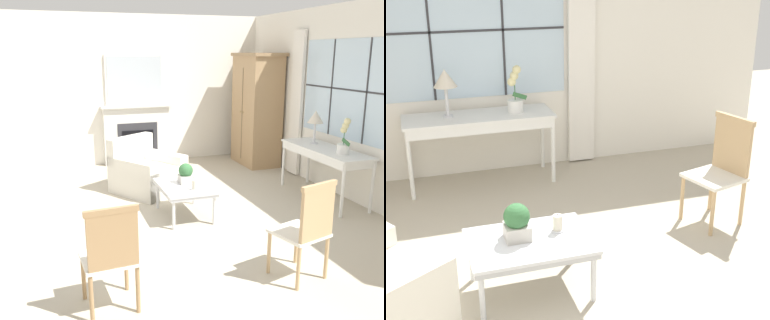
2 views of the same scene
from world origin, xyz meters
The scene contains 8 objects.
wall_back_windowed centered at (0.00, 3.02, 1.39)m, with size 7.20×0.14×2.80m.
console_table centered at (0.02, 2.67, 0.68)m, with size 1.56×0.55×0.76m.
table_lamp centered at (-0.29, 2.68, 1.15)m, with size 0.24×0.24×0.50m.
potted_orchid centered at (0.42, 2.66, 0.95)m, with size 0.21×0.17×0.50m.
side_chair_wooden centered at (1.99, 1.08, 0.56)m, with size 0.54×0.54×0.99m.
coffee_table centered at (0.05, 0.50, 0.38)m, with size 0.89×0.63×0.42m.
potted_plant_small centered at (-0.03, 0.55, 0.56)m, with size 0.19×0.19×0.27m.
pillar_candle centered at (0.28, 0.57, 0.48)m, with size 0.10×0.10×0.14m.
Camera 2 is at (-0.67, -2.80, 2.31)m, focal length 50.00 mm.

